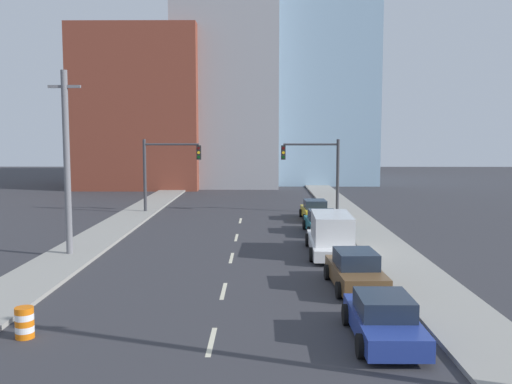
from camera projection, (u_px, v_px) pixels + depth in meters
The scene contains 19 objects.
sidewalk_left at pixel (159, 199), 53.18m from camera, with size 2.83×89.18×0.17m.
sidewalk_right at pixel (332, 200), 53.04m from camera, with size 2.83×89.18×0.17m.
lane_stripe_at_8m at pixel (211, 341), 16.94m from camera, with size 0.16×2.40×0.01m, color beige.
lane_stripe_at_14m at pixel (224, 291), 22.40m from camera, with size 0.16×2.40×0.01m, color beige.
lane_stripe_at_20m at pixel (232, 258), 28.40m from camera, with size 0.16×2.40×0.01m, color beige.
lane_stripe_at_25m at pixel (236, 237), 33.99m from camera, with size 0.16×2.40×0.01m, color beige.
lane_stripe_at_32m at pixel (240, 221), 40.62m from camera, with size 0.16×2.40×0.01m, color beige.
building_brick_left at pixel (146, 110), 68.36m from camera, with size 14.00×16.00×18.02m.
building_office_center at pixel (229, 74), 71.78m from camera, with size 12.00×20.00×27.44m.
building_glass_right at pixel (318, 79), 75.68m from camera, with size 13.00×20.00×26.89m.
traffic_signal_left at pixel (162, 165), 44.17m from camera, with size 4.52×0.35×5.76m.
traffic_signal_right at pixel (320, 165), 44.06m from camera, with size 4.52×0.35×5.76m.
utility_pole_left_mid at pixel (67, 162), 28.24m from camera, with size 1.60×0.32×9.27m.
traffic_barrel at pixel (25, 323), 17.19m from camera, with size 0.56×0.56×0.95m.
sedan_blue at pixel (384, 319), 16.98m from camera, with size 2.06×4.46×1.38m.
sedan_brown at pixel (356, 271), 22.75m from camera, with size 2.18×4.62×1.52m.
box_truck_white at pixel (331, 235), 29.14m from camera, with size 2.55×6.30×2.12m.
sedan_teal at pixel (322, 223), 35.55m from camera, with size 2.28×4.31×1.42m.
sedan_yellow at pixel (315, 211), 41.07m from camera, with size 2.08×4.42×1.43m.
Camera 1 is at (1.47, -8.17, 6.14)m, focal length 40.00 mm.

